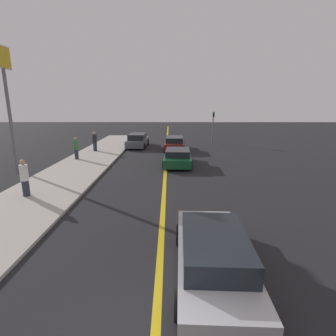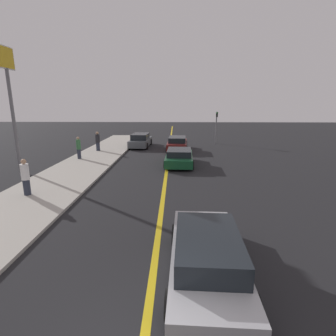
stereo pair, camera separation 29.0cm
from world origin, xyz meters
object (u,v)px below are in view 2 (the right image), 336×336
(car_near_right_lane, at_px, (207,255))
(pedestrian_mid_group, at_px, (79,148))
(pedestrian_near_curb, at_px, (26,177))
(car_parked_left_lot, at_px, (141,140))
(traffic_light, at_px, (216,124))
(car_ahead_center, at_px, (179,157))
(pedestrian_far_standing, at_px, (98,141))
(roadside_sign, at_px, (9,83))
(car_far_distant, at_px, (177,144))

(car_near_right_lane, height_order, pedestrian_mid_group, pedestrian_mid_group)
(pedestrian_near_curb, relative_size, pedestrian_mid_group, 1.01)
(car_parked_left_lot, height_order, pedestrian_near_curb, pedestrian_near_curb)
(pedestrian_mid_group, bearing_deg, traffic_light, 37.05)
(car_near_right_lane, distance_m, car_ahead_center, 12.52)
(pedestrian_near_curb, height_order, pedestrian_far_standing, pedestrian_far_standing)
(car_ahead_center, distance_m, pedestrian_far_standing, 8.95)
(car_near_right_lane, relative_size, traffic_light, 1.40)
(pedestrian_near_curb, bearing_deg, car_ahead_center, 43.40)
(car_ahead_center, height_order, pedestrian_far_standing, pedestrian_far_standing)
(car_ahead_center, height_order, pedestrian_mid_group, pedestrian_mid_group)
(car_ahead_center, xyz_separation_m, pedestrian_mid_group, (-7.78, 1.49, 0.40))
(pedestrian_near_curb, xyz_separation_m, pedestrian_far_standing, (-0.09, 11.97, -0.00))
(roadside_sign, bearing_deg, pedestrian_mid_group, 55.74)
(car_parked_left_lot, relative_size, traffic_light, 1.36)
(roadside_sign, bearing_deg, pedestrian_near_curb, -56.61)
(car_near_right_lane, xyz_separation_m, car_ahead_center, (-0.51, 12.51, -0.03))
(traffic_light, bearing_deg, car_ahead_center, -111.68)
(car_far_distant, height_order, roadside_sign, roadside_sign)
(car_near_right_lane, height_order, traffic_light, traffic_light)
(car_near_right_lane, height_order, pedestrian_near_curb, pedestrian_near_curb)
(car_near_right_lane, height_order, car_parked_left_lot, car_parked_left_lot)
(traffic_light, relative_size, roadside_sign, 0.45)
(pedestrian_mid_group, distance_m, pedestrian_far_standing, 3.65)
(car_ahead_center, relative_size, car_far_distant, 0.94)
(pedestrian_far_standing, bearing_deg, roadside_sign, -111.98)
(car_near_right_lane, distance_m, pedestrian_far_standing, 19.30)
(car_parked_left_lot, relative_size, pedestrian_mid_group, 2.73)
(car_far_distant, xyz_separation_m, roadside_sign, (-10.20, -8.37, 4.84))
(car_near_right_lane, bearing_deg, car_far_distant, 94.09)
(pedestrian_far_standing, bearing_deg, traffic_light, 25.11)
(car_ahead_center, bearing_deg, car_far_distant, 93.14)
(pedestrian_far_standing, bearing_deg, pedestrian_near_curb, -89.56)
(pedestrian_near_curb, bearing_deg, car_far_distant, 61.20)
(pedestrian_far_standing, height_order, traffic_light, traffic_light)
(car_near_right_lane, relative_size, car_parked_left_lot, 1.03)
(roadside_sign, bearing_deg, pedestrian_far_standing, 68.02)
(car_near_right_lane, distance_m, car_parked_left_lot, 21.06)
(pedestrian_mid_group, distance_m, roadside_sign, 6.35)
(pedestrian_mid_group, bearing_deg, pedestrian_near_curb, -86.39)
(car_near_right_lane, relative_size, car_far_distant, 1.05)
(pedestrian_mid_group, bearing_deg, car_ahead_center, -10.82)
(car_ahead_center, relative_size, pedestrian_near_curb, 2.50)
(car_parked_left_lot, xyz_separation_m, roadside_sign, (-6.48, -10.32, 4.83))
(car_near_right_lane, relative_size, pedestrian_mid_group, 2.82)
(car_far_distant, distance_m, pedestrian_near_curb, 14.84)
(car_parked_left_lot, relative_size, roadside_sign, 0.61)
(car_parked_left_lot, bearing_deg, car_near_right_lane, -75.49)
(car_near_right_lane, distance_m, roadside_sign, 15.70)
(car_parked_left_lot, distance_m, traffic_light, 8.48)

